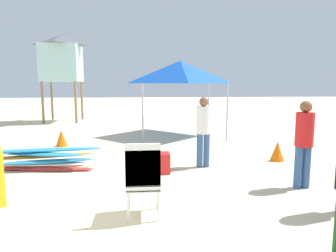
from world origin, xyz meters
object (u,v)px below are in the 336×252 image
(traffic_cone_near, at_px, (61,138))
(popup_canopy, at_px, (180,72))
(traffic_cone_far, at_px, (277,151))
(lifeguard_near_left, at_px, (304,139))
(lifeguard_tower, at_px, (61,59))
(stacked_plastic_chairs, at_px, (143,174))
(cooler_box, at_px, (158,163))
(lifeguard_near_center, at_px, (203,127))
(surfboard_pile, at_px, (44,159))

(traffic_cone_near, bearing_deg, popup_canopy, 23.74)
(popup_canopy, height_order, traffic_cone_far, popup_canopy)
(lifeguard_near_left, height_order, lifeguard_tower, lifeguard_tower)
(popup_canopy, height_order, lifeguard_tower, lifeguard_tower)
(traffic_cone_near, relative_size, traffic_cone_far, 1.03)
(stacked_plastic_chairs, xyz_separation_m, cooler_box, (0.34, 2.21, -0.43))
(popup_canopy, bearing_deg, traffic_cone_far, -64.44)
(lifeguard_near_center, distance_m, popup_canopy, 4.64)
(surfboard_pile, height_order, lifeguard_tower, lifeguard_tower)
(stacked_plastic_chairs, relative_size, lifeguard_tower, 0.26)
(traffic_cone_near, bearing_deg, traffic_cone_far, -21.71)
(cooler_box, bearing_deg, traffic_cone_near, 132.16)
(popup_canopy, relative_size, lifeguard_tower, 0.66)
(surfboard_pile, relative_size, lifeguard_tower, 0.62)
(lifeguard_near_center, xyz_separation_m, cooler_box, (-1.05, -0.39, -0.70))
(lifeguard_near_center, xyz_separation_m, traffic_cone_near, (-3.86, 2.71, -0.67))
(lifeguard_near_left, distance_m, cooler_box, 2.92)
(lifeguard_tower, xyz_separation_m, cooler_box, (4.29, -9.54, -2.94))
(stacked_plastic_chairs, relative_size, surfboard_pile, 0.42)
(traffic_cone_near, relative_size, cooler_box, 1.05)
(popup_canopy, height_order, cooler_box, popup_canopy)
(stacked_plastic_chairs, relative_size, cooler_box, 2.29)
(stacked_plastic_chairs, xyz_separation_m, surfboard_pile, (-2.20, 2.70, -0.41))
(surfboard_pile, height_order, traffic_cone_near, traffic_cone_near)
(stacked_plastic_chairs, relative_size, popup_canopy, 0.39)
(cooler_box, bearing_deg, stacked_plastic_chairs, -98.84)
(lifeguard_tower, bearing_deg, lifeguard_near_left, -57.35)
(lifeguard_near_left, distance_m, lifeguard_near_center, 2.19)
(lifeguard_tower, distance_m, cooler_box, 10.87)
(lifeguard_near_left, height_order, cooler_box, lifeguard_near_left)
(surfboard_pile, relative_size, lifeguard_near_left, 1.65)
(lifeguard_tower, bearing_deg, traffic_cone_near, -77.02)
(lifeguard_near_left, relative_size, cooler_box, 3.32)
(popup_canopy, distance_m, lifeguard_tower, 7.21)
(lifeguard_tower, bearing_deg, cooler_box, -65.77)
(lifeguard_near_left, xyz_separation_m, cooler_box, (-2.58, 1.18, -0.70))
(lifeguard_tower, relative_size, cooler_box, 8.84)
(stacked_plastic_chairs, xyz_separation_m, lifeguard_near_center, (1.40, 2.60, 0.27))
(lifeguard_tower, bearing_deg, lifeguard_near_center, -59.70)
(stacked_plastic_chairs, distance_m, traffic_cone_far, 4.52)
(surfboard_pile, relative_size, cooler_box, 5.48)
(surfboard_pile, xyz_separation_m, lifeguard_tower, (-1.75, 9.05, 2.92))
(surfboard_pile, height_order, traffic_cone_far, traffic_cone_far)
(traffic_cone_far, bearing_deg, lifeguard_near_center, -168.73)
(traffic_cone_far, bearing_deg, popup_canopy, 115.56)
(surfboard_pile, relative_size, traffic_cone_near, 5.20)
(surfboard_pile, distance_m, lifeguard_near_center, 3.66)
(lifeguard_near_left, distance_m, popup_canopy, 6.34)
(popup_canopy, xyz_separation_m, traffic_cone_far, (1.93, -4.03, -2.09))
(lifeguard_near_left, height_order, popup_canopy, popup_canopy)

